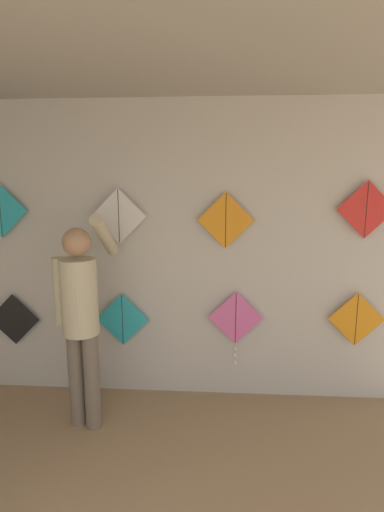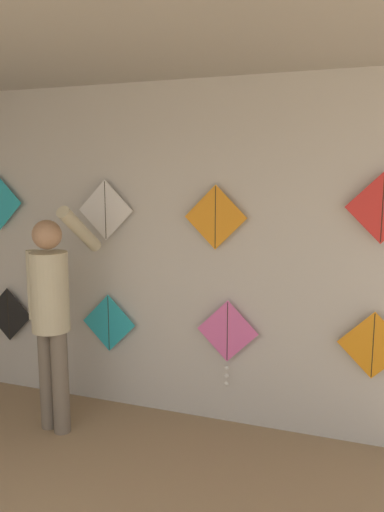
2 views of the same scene
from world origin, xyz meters
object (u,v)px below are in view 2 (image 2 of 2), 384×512
object	(u,v)px
kite_5	(105,210)
kite_2	(227,336)
kite_6	(215,217)
kite_1	(109,323)
kite_3	(373,345)
shopkeeper	(51,307)
kite_0	(8,314)
kite_7	(383,208)

from	to	relation	value
kite_5	kite_2	bearing A→B (deg)	-0.06
kite_5	kite_6	size ratio (longest dim) A/B	1.00
kite_1	kite_6	world-z (taller)	kite_6
kite_1	kite_6	size ratio (longest dim) A/B	1.00
kite_3	kite_6	distance (m)	1.52
shopkeeper	kite_0	bearing A→B (deg)	161.61
kite_1	kite_5	distance (m)	1.00
kite_5	shopkeeper	bearing A→B (deg)	-111.76
kite_2	kite_3	distance (m)	1.11
kite_2	kite_7	world-z (taller)	kite_7
kite_3	kite_7	xyz separation A→B (m)	(0.01, 0.00, 1.01)
kite_0	kite_1	xyz separation A→B (m)	(1.08, 0.00, 0.03)
kite_2	kite_7	bearing A→B (deg)	0.06
shopkeeper	kite_7	distance (m)	2.60
kite_5	kite_7	world-z (taller)	kite_7
kite_3	kite_5	world-z (taller)	kite_5
shopkeeper	kite_6	size ratio (longest dim) A/B	3.57
shopkeeper	kite_0	xyz separation A→B (m)	(-0.87, 0.53, -0.29)
kite_0	kite_6	distance (m)	2.28
kite_0	kite_2	xyz separation A→B (m)	(2.17, -0.00, 0.03)
kite_0	kite_2	size ratio (longest dim) A/B	0.71
kite_0	kite_7	size ratio (longest dim) A/B	1.00
kite_2	kite_6	size ratio (longest dim) A/B	1.41
kite_0	kite_5	world-z (taller)	kite_5
shopkeeper	kite_7	world-z (taller)	kite_7
shopkeeper	kite_2	world-z (taller)	shopkeeper
kite_3	kite_6	bearing A→B (deg)	180.00
kite_0	kite_5	xyz separation A→B (m)	(1.08, 0.00, 1.02)
shopkeeper	kite_1	world-z (taller)	shopkeeper
kite_1	kite_7	size ratio (longest dim) A/B	1.00
kite_5	kite_7	xyz separation A→B (m)	(2.20, 0.00, 0.07)
kite_0	kite_2	world-z (taller)	kite_2
kite_6	kite_1	bearing A→B (deg)	180.00
shopkeeper	kite_7	size ratio (longest dim) A/B	3.57
kite_5	kite_7	size ratio (longest dim) A/B	1.00
kite_0	kite_1	distance (m)	1.08
kite_2	kite_3	size ratio (longest dim) A/B	1.41
kite_2	kite_5	size ratio (longest dim) A/B	1.41
shopkeeper	kite_0	world-z (taller)	shopkeeper
kite_2	kite_7	xyz separation A→B (m)	(1.12, 0.00, 1.07)
kite_6	kite_7	bearing A→B (deg)	0.00
kite_0	kite_1	bearing A→B (deg)	0.00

